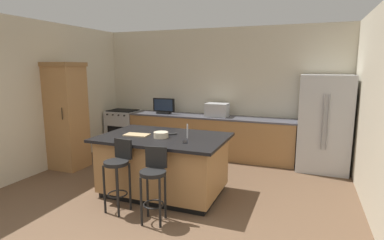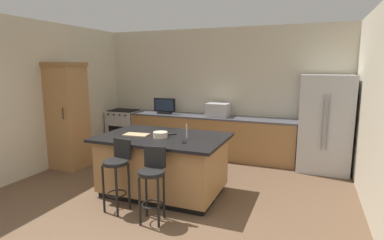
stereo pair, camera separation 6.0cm
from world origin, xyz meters
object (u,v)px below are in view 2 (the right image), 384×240
Objects in this scene: range_oven at (125,128)px; cell_phone at (184,142)px; tv_monitor at (165,107)px; refrigerator at (325,124)px; microwave at (218,110)px; cutting_board at (136,135)px; cabinet_tower at (67,114)px; tv_remote at (171,134)px; bar_stool_right at (152,178)px; bar_stool_left at (117,169)px; fruit_bowl at (160,135)px; kitchen_island at (163,164)px.

cell_phone reaches higher than range_oven.
refrigerator is at bearing -0.56° from tv_monitor.
range_oven is 1.96× the size of microwave.
tv_monitor is (-1.28, -0.05, 0.02)m from microwave.
cell_phone is 0.89m from cutting_board.
tv_remote is (2.42, -0.32, -0.14)m from cabinet_tower.
tv_monitor is 0.54× the size of bar_stool_right.
range_oven is 1.87m from cabinet_tower.
bar_stool_right is at bearing -125.17° from refrigerator.
cutting_board is (-0.50, -0.24, -0.00)m from tv_remote.
bar_stool_left is at bearing -31.29° from cabinet_tower.
cell_phone is at bearing 42.73° from bar_stool_left.
tv_monitor is 3.12× the size of tv_remote.
tv_monitor is at bearing 99.42° from cell_phone.
tv_remote is (0.07, 0.24, -0.03)m from fruit_bowl.
tv_monitor is at bearing 115.96° from kitchen_island.
tv_monitor is at bearing 111.99° from bar_stool_left.
cell_phone is at bearing 63.73° from bar_stool_right.
tv_remote is (-0.38, 0.37, 0.01)m from cell_phone.
fruit_bowl is at bearing -81.14° from kitchen_island.
microwave is 2.16× the size of fruit_bowl.
bar_stool_left is (1.90, -2.99, 0.14)m from range_oven.
bar_stool_right is at bearing -34.75° from tv_remote.
cabinet_tower is at bearing -94.12° from range_oven.
tv_monitor is 2.38× the size of fruit_bowl.
bar_stool_left reaches higher than cutting_board.
bar_stool_right is (2.50, -3.08, 0.12)m from range_oven.
range_oven is at bearing 133.87° from fruit_bowl.
cell_phone is at bearing -13.80° from cabinet_tower.
cutting_board is (-0.64, -2.32, -0.12)m from microwave.
bar_stool_left is (2.03, -1.23, -0.47)m from cabinet_tower.
cabinet_tower is at bearing -160.51° from refrigerator.
microwave is (-2.17, 0.09, 0.14)m from refrigerator.
cabinet_tower reaches higher than range_oven.
cutting_board is (1.93, -0.55, -0.14)m from cabinet_tower.
fruit_bowl is (0.33, 0.67, 0.37)m from bar_stool_left.
bar_stool_right is at bearing -128.85° from cell_phone.
bar_stool_left is at bearing -168.07° from cell_phone.
refrigerator is at bearing 41.59° from kitchen_island.
microwave is at bearing 2.33° from tv_monitor.
refrigerator is 3.98m from bar_stool_left.
cutting_board is at bearing -165.80° from kitchen_island.
refrigerator reaches higher than cell_phone.
range_oven is 5.52× the size of tv_remote.
refrigerator is 12.36× the size of cell_phone.
bar_stool_left is at bearing -116.03° from fruit_bowl.
tv_remote is 0.55m from cutting_board.
range_oven is at bearing 127.87° from cutting_board.
range_oven is 3.97m from bar_stool_right.
bar_stool_left is 0.61m from bar_stool_right.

